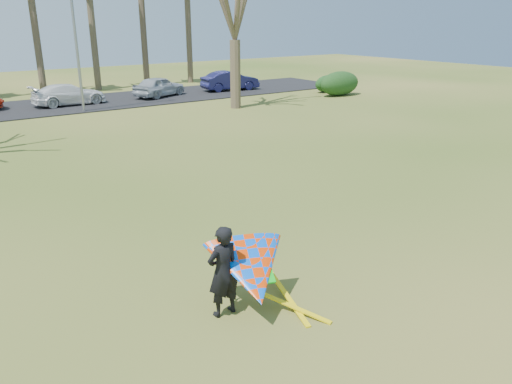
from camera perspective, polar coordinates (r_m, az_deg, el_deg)
ground at (r=11.34m, az=5.97°, el=-7.97°), size 100.00×100.00×0.00m
parking_strip at (r=33.56m, az=-23.91°, el=8.79°), size 46.00×7.00×0.06m
streetlight at (r=30.80m, az=-19.70°, el=16.86°), size 2.28×0.18×8.00m
hedge_near at (r=36.36m, az=9.54°, el=12.13°), size 3.37×1.53×1.69m
hedge_far at (r=37.95m, az=8.18°, el=12.15°), size 2.24×1.05×1.24m
car_3 at (r=33.66m, az=-20.60°, el=10.40°), size 4.50×1.99×1.29m
car_4 at (r=35.66m, az=-11.02°, el=11.76°), size 4.35×3.13×1.38m
car_5 at (r=38.26m, az=-2.98°, el=12.59°), size 4.43×1.97×1.41m
kite_flyer at (r=9.11m, az=-0.89°, el=-9.02°), size 2.13×2.39×2.02m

